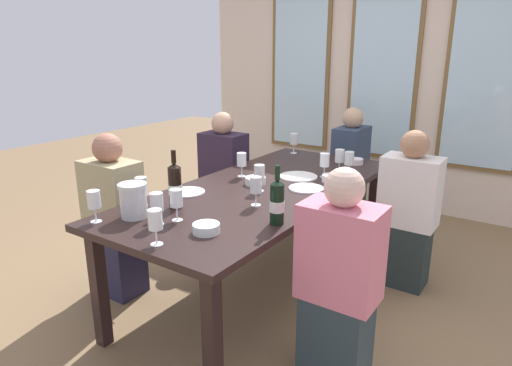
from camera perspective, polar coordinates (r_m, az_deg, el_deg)
name	(u,v)px	position (r m, az deg, el deg)	size (l,w,h in m)	color
ground_plane	(263,286)	(3.28, 0.87, -12.96)	(12.00, 12.00, 0.00)	olive
back_wall_with_windows	(385,66)	(4.89, 15.97, 14.06)	(4.20, 0.10, 2.90)	beige
dining_table	(263,197)	(3.01, 0.93, -1.77)	(1.00, 2.27, 0.74)	black
white_plate_0	(306,188)	(2.96, 6.36, -0.67)	(0.23, 0.23, 0.01)	white
white_plate_1	(298,177)	(3.23, 5.38, 0.82)	(0.27, 0.27, 0.01)	white
white_plate_2	(187,192)	(2.90, -8.69, -1.14)	(0.22, 0.22, 0.01)	white
metal_pitcher	(133,200)	(2.52, -15.26, -2.12)	(0.16, 0.16, 0.19)	silver
wine_bottle_0	(277,202)	(2.34, 2.68, -2.39)	(0.08, 0.08, 0.32)	black
wine_bottle_1	(175,185)	(2.61, -10.21, -0.31)	(0.08, 0.08, 0.34)	black
tasting_bowl_0	(330,178)	(3.13, 9.38, 0.58)	(0.12, 0.12, 0.05)	white
tasting_bowl_1	(356,161)	(3.66, 12.52, 2.69)	(0.11, 0.11, 0.05)	white
tasting_bowl_2	(206,228)	(2.27, -6.32, -5.71)	(0.14, 0.14, 0.05)	white
tasting_bowl_3	(255,181)	(3.04, -0.08, 0.29)	(0.14, 0.14, 0.05)	white
wine_glass_0	(141,186)	(2.68, -14.33, -0.38)	(0.07, 0.07, 0.17)	white
wine_glass_1	(349,159)	(3.30, 11.71, 3.00)	(0.07, 0.07, 0.17)	white
wine_glass_2	(242,161)	(3.20, -1.83, 2.85)	(0.07, 0.07, 0.17)	white
wine_glass_3	(325,160)	(3.22, 8.69, 2.83)	(0.07, 0.07, 0.17)	white
wine_glass_4	(94,201)	(2.50, -19.81, -2.16)	(0.07, 0.07, 0.17)	white
wine_glass_5	(256,186)	(2.60, -0.01, -0.33)	(0.07, 0.07, 0.17)	white
wine_glass_6	(340,156)	(3.36, 10.54, 3.33)	(0.07, 0.07, 0.17)	white
wine_glass_7	(294,140)	(3.94, 4.82, 5.45)	(0.07, 0.07, 0.17)	white
wine_glass_8	(155,221)	(2.14, -12.63, -4.74)	(0.07, 0.07, 0.17)	white
wine_glass_9	(157,203)	(2.37, -12.45, -2.46)	(0.07, 0.07, 0.17)	white
wine_glass_10	(259,174)	(2.87, 0.43, 1.20)	(0.07, 0.07, 0.17)	white
wine_glass_11	(176,200)	(2.41, -10.06, -2.10)	(0.07, 0.07, 0.17)	white
seated_person_0	(114,220)	(3.15, -17.49, -4.49)	(0.38, 0.24, 1.11)	#282640
seated_person_1	(339,283)	(2.28, 10.42, -12.40)	(0.38, 0.24, 1.11)	#2B3940
seated_person_2	(224,179)	(3.95, -4.09, 0.52)	(0.38, 0.24, 1.11)	#2A3330
seated_person_3	(408,214)	(3.28, 18.65, -3.75)	(0.38, 0.24, 1.11)	#232E2D
seated_person_4	(350,170)	(4.32, 11.77, 1.63)	(0.24, 0.38, 1.11)	#263934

